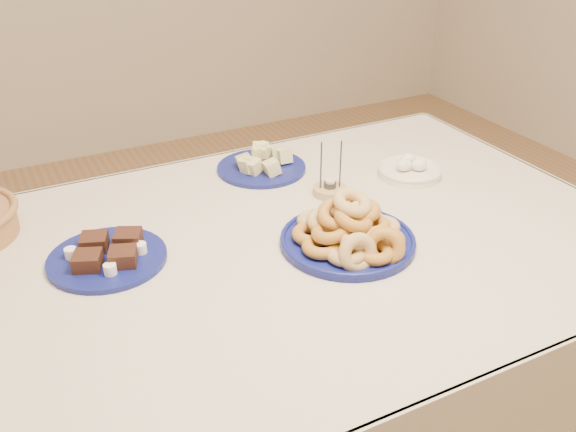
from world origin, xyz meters
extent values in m
cylinder|color=brown|center=(0.70, 0.40, 0.36)|extent=(0.06, 0.06, 0.72)
cube|color=beige|center=(0.00, 0.00, 0.74)|extent=(1.70, 1.10, 0.02)
cube|color=beige|center=(0.00, 0.55, 0.61)|extent=(1.70, 0.01, 0.28)
cube|color=beige|center=(0.85, 0.00, 0.61)|extent=(0.01, 1.10, 0.28)
cylinder|color=navy|center=(0.14, -0.07, 0.76)|extent=(0.37, 0.37, 0.02)
torus|color=navy|center=(0.14, -0.07, 0.77)|extent=(0.38, 0.38, 0.01)
torus|color=#AF8649|center=(0.23, -0.08, 0.78)|extent=(0.13, 0.13, 0.03)
torus|color=#935F21|center=(0.22, -0.02, 0.78)|extent=(0.13, 0.13, 0.03)
torus|color=#935F21|center=(0.16, 0.01, 0.78)|extent=(0.12, 0.13, 0.04)
torus|color=#AF8649|center=(0.10, 0.01, 0.78)|extent=(0.09, 0.09, 0.04)
torus|color=#935F21|center=(0.07, -0.04, 0.78)|extent=(0.13, 0.13, 0.03)
torus|color=#935F21|center=(0.06, -0.10, 0.78)|extent=(0.13, 0.13, 0.03)
torus|color=#AF8649|center=(0.09, -0.15, 0.78)|extent=(0.11, 0.11, 0.03)
torus|color=#935F21|center=(0.15, -0.17, 0.78)|extent=(0.10, 0.10, 0.03)
torus|color=#935F21|center=(0.20, -0.13, 0.78)|extent=(0.09, 0.09, 0.03)
torus|color=#AF8649|center=(0.19, -0.06, 0.81)|extent=(0.13, 0.13, 0.05)
torus|color=#935F21|center=(0.16, -0.02, 0.81)|extent=(0.10, 0.10, 0.03)
torus|color=#AF8649|center=(0.10, -0.04, 0.81)|extent=(0.13, 0.13, 0.04)
torus|color=#935F21|center=(0.09, -0.09, 0.81)|extent=(0.13, 0.13, 0.04)
torus|color=#AF8649|center=(0.13, -0.13, 0.81)|extent=(0.11, 0.11, 0.05)
torus|color=#935F21|center=(0.18, -0.11, 0.81)|extent=(0.12, 0.12, 0.04)
torus|color=#935F21|center=(0.17, -0.08, 0.83)|extent=(0.10, 0.10, 0.04)
torus|color=#AF8649|center=(0.15, -0.05, 0.83)|extent=(0.13, 0.13, 0.05)
torus|color=#935F21|center=(0.11, -0.07, 0.83)|extent=(0.12, 0.13, 0.06)
torus|color=#935F21|center=(0.14, -0.10, 0.83)|extent=(0.13, 0.13, 0.06)
torus|color=#AF8649|center=(0.15, -0.08, 0.86)|extent=(0.12, 0.13, 0.05)
torus|color=#AF8649|center=(0.10, -0.17, 0.79)|extent=(0.09, 0.06, 0.09)
torus|color=#935F21|center=(0.17, -0.18, 0.79)|extent=(0.11, 0.10, 0.09)
cylinder|color=navy|center=(0.14, 0.39, 0.76)|extent=(0.32, 0.32, 0.01)
cube|color=#CECF83|center=(0.09, 0.40, 0.78)|extent=(0.05, 0.05, 0.05)
cube|color=#CECF83|center=(0.10, 0.35, 0.78)|extent=(0.06, 0.05, 0.05)
cube|color=#CECF83|center=(0.14, 0.39, 0.81)|extent=(0.05, 0.05, 0.05)
cube|color=#CECF83|center=(0.09, 0.37, 0.78)|extent=(0.05, 0.05, 0.05)
cube|color=#CECF83|center=(0.14, 0.39, 0.81)|extent=(0.06, 0.06, 0.04)
cube|color=#CECF83|center=(0.13, 0.38, 0.81)|extent=(0.05, 0.06, 0.05)
cube|color=#CECF83|center=(0.14, 0.32, 0.78)|extent=(0.05, 0.04, 0.05)
cube|color=#CECF83|center=(0.10, 0.37, 0.78)|extent=(0.05, 0.05, 0.05)
cube|color=#CECF83|center=(0.19, 0.41, 0.78)|extent=(0.04, 0.05, 0.05)
cube|color=#CECF83|center=(0.21, 0.38, 0.78)|extent=(0.04, 0.05, 0.05)
cylinder|color=navy|center=(-0.37, 0.11, 0.76)|extent=(0.29, 0.29, 0.01)
cube|color=black|center=(-0.41, 0.09, 0.78)|extent=(0.08, 0.08, 0.03)
cube|color=black|center=(-0.34, 0.07, 0.78)|extent=(0.07, 0.07, 0.03)
cube|color=black|center=(-0.38, 0.16, 0.78)|extent=(0.07, 0.07, 0.03)
cube|color=black|center=(-0.31, 0.14, 0.78)|extent=(0.08, 0.08, 0.03)
cylinder|color=white|center=(-0.44, 0.14, 0.77)|extent=(0.03, 0.03, 0.02)
cylinder|color=white|center=(-0.38, 0.04, 0.77)|extent=(0.03, 0.03, 0.02)
cylinder|color=white|center=(-0.30, 0.09, 0.77)|extent=(0.03, 0.03, 0.02)
cylinder|color=tan|center=(0.24, 0.16, 0.76)|extent=(0.11, 0.11, 0.02)
cylinder|color=#3C3C40|center=(0.24, 0.16, 0.78)|extent=(0.04, 0.04, 0.01)
cylinder|color=silver|center=(0.24, 0.16, 0.79)|extent=(0.03, 0.03, 0.01)
cylinder|color=#3C3C40|center=(0.21, 0.17, 0.84)|extent=(0.01, 0.01, 0.13)
cylinder|color=#3C3C40|center=(0.26, 0.16, 0.84)|extent=(0.01, 0.01, 0.13)
cylinder|color=white|center=(0.49, 0.16, 0.76)|extent=(0.20, 0.20, 0.02)
torus|color=white|center=(0.49, 0.16, 0.77)|extent=(0.21, 0.21, 0.01)
ellipsoid|color=white|center=(0.47, 0.15, 0.79)|extent=(0.05, 0.04, 0.03)
ellipsoid|color=white|center=(0.51, 0.14, 0.79)|extent=(0.05, 0.04, 0.03)
ellipsoid|color=white|center=(0.50, 0.18, 0.79)|extent=(0.05, 0.04, 0.03)
camera|label=1|loc=(-0.56, -1.13, 1.53)|focal=40.00mm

